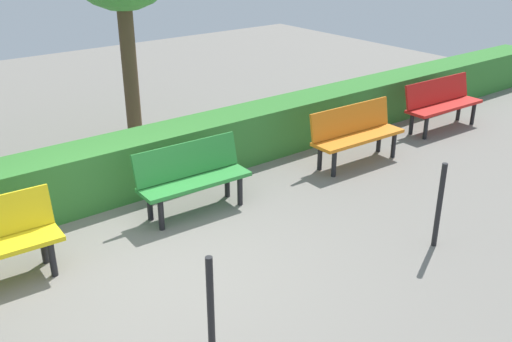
{
  "coord_description": "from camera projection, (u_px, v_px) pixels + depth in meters",
  "views": [
    {
      "loc": [
        2.31,
        4.7,
        3.35
      ],
      "look_at": [
        -1.65,
        -0.37,
        0.55
      ],
      "focal_mm": 40.26,
      "sensor_mm": 36.0,
      "label": 1
    }
  ],
  "objects": [
    {
      "name": "railing_post_far",
      "position": [
        211.0,
        311.0,
        4.58
      ],
      "size": [
        0.06,
        0.06,
        1.0
      ],
      "primitive_type": "cylinder",
      "color": "black",
      "rests_on": "ground_plane"
    },
    {
      "name": "bench_orange",
      "position": [
        355.0,
        132.0,
        8.53
      ],
      "size": [
        1.56,
        0.51,
        0.86
      ],
      "rotation": [
        0.0,
        0.0,
        -0.03
      ],
      "color": "orange",
      "rests_on": "ground_plane"
    },
    {
      "name": "hedge_row",
      "position": [
        160.0,
        157.0,
        7.88
      ],
      "size": [
        18.47,
        0.68,
        0.76
      ],
      "primitive_type": "cube",
      "color": "#387F33",
      "rests_on": "ground_plane"
    },
    {
      "name": "railing_post_mid",
      "position": [
        439.0,
        206.0,
        6.27
      ],
      "size": [
        0.06,
        0.06,
        1.0
      ],
      "primitive_type": "cylinder",
      "color": "black",
      "rests_on": "ground_plane"
    },
    {
      "name": "bench_red",
      "position": [
        442.0,
        101.0,
        9.95
      ],
      "size": [
        1.62,
        0.52,
        0.86
      ],
      "rotation": [
        0.0,
        0.0,
        -0.03
      ],
      "color": "red",
      "rests_on": "ground_plane"
    },
    {
      "name": "ground_plane",
      "position": [
        154.0,
        268.0,
        6.04
      ],
      "size": [
        22.47,
        22.47,
        0.0
      ],
      "primitive_type": "plane",
      "color": "gray"
    },
    {
      "name": "bench_green",
      "position": [
        192.0,
        175.0,
        7.08
      ],
      "size": [
        1.44,
        0.53,
        0.86
      ],
      "rotation": [
        0.0,
        0.0,
        -0.04
      ],
      "color": "#2D8C38",
      "rests_on": "ground_plane"
    }
  ]
}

